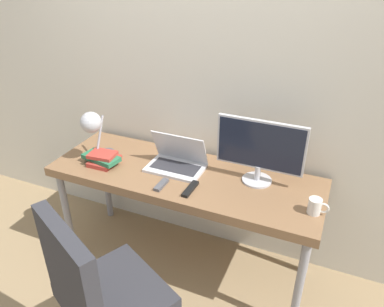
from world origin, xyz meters
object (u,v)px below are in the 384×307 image
Objects in this scene: laptop at (177,161)px; office_chair at (98,291)px; book_stack at (103,158)px; mug at (315,206)px; monitor at (260,149)px; desk_lamp at (92,125)px.

laptop is 0.36× the size of office_chair.
laptop is 0.51m from book_stack.
laptop is at bearing 171.17° from mug.
monitor is (0.53, 0.06, 0.18)m from laptop.
office_chair is at bearing -55.35° from desk_lamp.
book_stack is 2.40× the size of mug.
desk_lamp is 0.24m from book_stack.
laptop is 3.23× the size of mug.
book_stack is 1.39m from mug.
desk_lamp is 1.47m from mug.
monitor is 4.68× the size of mug.
mug is (0.38, -0.20, -0.18)m from monitor.
office_chair is at bearing -90.13° from laptop.
monitor is at bearing 10.07° from desk_lamp.
laptop is 0.56m from monitor.
mug is at bearing 40.63° from office_chair.
desk_lamp is 3.15× the size of mug.
office_chair is 1.23m from mug.
desk_lamp is at bearing 179.80° from mug.
book_stack is at bearing -179.62° from mug.
desk_lamp reaches higher than mug.
book_stack is (0.06, -0.01, -0.23)m from desk_lamp.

